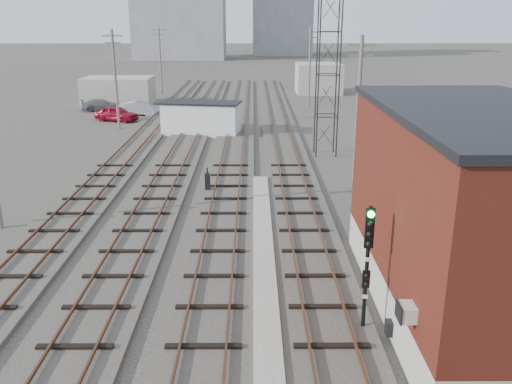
{
  "coord_description": "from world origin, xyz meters",
  "views": [
    {
      "loc": [
        0.06,
        -5.14,
        9.99
      ],
      "look_at": [
        0.18,
        18.93,
        2.2
      ],
      "focal_mm": 38.0,
      "sensor_mm": 36.0,
      "label": 1
    }
  ],
  "objects_px": {
    "signal_mast": "(368,259)",
    "car_grey": "(102,105)",
    "switch_stand": "(208,182)",
    "car_silver": "(139,108)",
    "car_red": "(116,114)",
    "site_trailer": "(201,118)"
  },
  "relations": [
    {
      "from": "site_trailer",
      "to": "car_red",
      "type": "relative_size",
      "value": 1.64
    },
    {
      "from": "car_silver",
      "to": "car_grey",
      "type": "relative_size",
      "value": 1.01
    },
    {
      "from": "signal_mast",
      "to": "car_silver",
      "type": "height_order",
      "value": "signal_mast"
    },
    {
      "from": "car_red",
      "to": "car_silver",
      "type": "distance_m",
      "value": 3.88
    },
    {
      "from": "car_grey",
      "to": "site_trailer",
      "type": "bearing_deg",
      "value": -150.04
    },
    {
      "from": "switch_stand",
      "to": "car_silver",
      "type": "relative_size",
      "value": 0.32
    },
    {
      "from": "signal_mast",
      "to": "car_grey",
      "type": "relative_size",
      "value": 1.0
    },
    {
      "from": "signal_mast",
      "to": "site_trailer",
      "type": "xyz_separation_m",
      "value": [
        -8.26,
        32.0,
        -1.18
      ]
    },
    {
      "from": "signal_mast",
      "to": "switch_stand",
      "type": "relative_size",
      "value": 3.11
    },
    {
      "from": "signal_mast",
      "to": "car_red",
      "type": "distance_m",
      "value": 42.28
    },
    {
      "from": "signal_mast",
      "to": "car_grey",
      "type": "height_order",
      "value": "signal_mast"
    },
    {
      "from": "switch_stand",
      "to": "car_red",
      "type": "relative_size",
      "value": 0.32
    },
    {
      "from": "site_trailer",
      "to": "car_silver",
      "type": "bearing_deg",
      "value": 136.27
    },
    {
      "from": "car_grey",
      "to": "switch_stand",
      "type": "bearing_deg",
      "value": -168.32
    },
    {
      "from": "site_trailer",
      "to": "signal_mast",
      "type": "bearing_deg",
      "value": -66.22
    },
    {
      "from": "signal_mast",
      "to": "switch_stand",
      "type": "xyz_separation_m",
      "value": [
        -6.37,
        15.08,
        -1.97
      ]
    },
    {
      "from": "site_trailer",
      "to": "car_grey",
      "type": "distance_m",
      "value": 17.85
    },
    {
      "from": "switch_stand",
      "to": "car_silver",
      "type": "bearing_deg",
      "value": 104.85
    },
    {
      "from": "site_trailer",
      "to": "car_red",
      "type": "xyz_separation_m",
      "value": [
        -9.14,
        6.48,
        -0.71
      ]
    },
    {
      "from": "signal_mast",
      "to": "switch_stand",
      "type": "height_order",
      "value": "signal_mast"
    },
    {
      "from": "signal_mast",
      "to": "car_silver",
      "type": "xyz_separation_m",
      "value": [
        -15.81,
        42.03,
        -1.9
      ]
    },
    {
      "from": "site_trailer",
      "to": "car_grey",
      "type": "height_order",
      "value": "site_trailer"
    }
  ]
}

